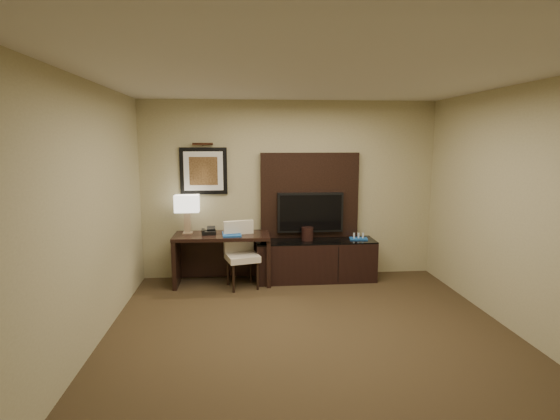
{
  "coord_description": "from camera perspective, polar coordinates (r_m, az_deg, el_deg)",
  "views": [
    {
      "loc": [
        -0.73,
        -4.14,
        2.1
      ],
      "look_at": [
        -0.21,
        1.8,
        1.15
      ],
      "focal_mm": 28.0,
      "sensor_mm": 36.0,
      "label": 1
    }
  ],
  "objects": [
    {
      "name": "floor",
      "position": [
        4.7,
        4.69,
        -17.59
      ],
      "size": [
        4.5,
        5.0,
        0.01
      ],
      "primitive_type": "cube",
      "color": "#362818",
      "rests_on": "ground"
    },
    {
      "name": "table_lamp",
      "position": [
        6.54,
        -12.02,
        -0.7
      ],
      "size": [
        0.33,
        0.19,
        0.54
      ],
      "primitive_type": null,
      "rotation": [
        0.0,
        0.0,
        0.01
      ],
      "color": "tan",
      "rests_on": "desk"
    },
    {
      "name": "ceiling",
      "position": [
        4.24,
        5.18,
        17.15
      ],
      "size": [
        4.5,
        5.0,
        0.01
      ],
      "primitive_type": "cube",
      "color": "silver",
      "rests_on": "wall_back"
    },
    {
      "name": "wall_back",
      "position": [
        6.72,
        1.26,
        2.65
      ],
      "size": [
        4.5,
        0.01,
        2.7
      ],
      "primitive_type": "cube",
      "color": "tan",
      "rests_on": "floor"
    },
    {
      "name": "tv_wall_panel",
      "position": [
        6.71,
        3.86,
        1.93
      ],
      "size": [
        1.5,
        0.12,
        1.3
      ],
      "primitive_type": "cube",
      "color": "black",
      "rests_on": "wall_back"
    },
    {
      "name": "book",
      "position": [
        6.36,
        -6.92,
        -2.28
      ],
      "size": [
        0.16,
        0.04,
        0.22
      ],
      "primitive_type": "imported",
      "rotation": [
        0.0,
        0.0,
        -0.11
      ],
      "color": "tan",
      "rests_on": "desk"
    },
    {
      "name": "minibar_tray",
      "position": [
        6.74,
        10.22,
        -3.38
      ],
      "size": [
        0.29,
        0.2,
        0.1
      ],
      "primitive_type": null,
      "rotation": [
        0.0,
        0.0,
        -0.16
      ],
      "color": "blue",
      "rests_on": "credenza"
    },
    {
      "name": "wall_left",
      "position": [
        4.47,
        -24.81,
        -1.45
      ],
      "size": [
        0.01,
        5.0,
        2.7
      ],
      "primitive_type": "cube",
      "color": "tan",
      "rests_on": "floor"
    },
    {
      "name": "picture_light",
      "position": [
        6.6,
        -10.07,
        8.49
      ],
      "size": [
        0.04,
        0.04,
        0.3
      ],
      "primitive_type": "cylinder",
      "color": "#3B2012",
      "rests_on": "wall_back"
    },
    {
      "name": "tv",
      "position": [
        6.65,
        3.97,
        -0.32
      ],
      "size": [
        1.0,
        0.08,
        0.6
      ],
      "primitive_type": "cube",
      "color": "black",
      "rests_on": "tv_wall_panel"
    },
    {
      "name": "ice_bucket",
      "position": [
        6.57,
        3.6,
        -3.12
      ],
      "size": [
        0.2,
        0.2,
        0.2
      ],
      "primitive_type": "cylinder",
      "rotation": [
        0.0,
        0.0,
        0.15
      ],
      "color": "black",
      "rests_on": "credenza"
    },
    {
      "name": "credenza",
      "position": [
        6.68,
        4.65,
        -6.54
      ],
      "size": [
        1.8,
        0.51,
        0.62
      ],
      "primitive_type": "cube",
      "rotation": [
        0.0,
        0.0,
        0.01
      ],
      "color": "black",
      "rests_on": "floor"
    },
    {
      "name": "desk",
      "position": [
        6.53,
        -7.52,
        -6.36
      ],
      "size": [
        1.4,
        0.62,
        0.75
      ],
      "primitive_type": "cube",
      "rotation": [
        0.0,
        0.0,
        -0.02
      ],
      "color": "black",
      "rests_on": "floor"
    },
    {
      "name": "desk_phone",
      "position": [
        6.46,
        -9.26,
        -2.71
      ],
      "size": [
        0.21,
        0.19,
        0.1
      ],
      "primitive_type": null,
      "rotation": [
        0.0,
        0.0,
        0.07
      ],
      "color": "black",
      "rests_on": "desk"
    },
    {
      "name": "wall_front",
      "position": [
        1.94,
        18.08,
        -14.12
      ],
      "size": [
        4.5,
        0.01,
        2.7
      ],
      "primitive_type": "cube",
      "color": "tan",
      "rests_on": "floor"
    },
    {
      "name": "wall_right",
      "position": [
        5.15,
        30.4,
        -0.57
      ],
      "size": [
        0.01,
        5.0,
        2.7
      ],
      "primitive_type": "cube",
      "color": "tan",
      "rests_on": "floor"
    },
    {
      "name": "blue_folder",
      "position": [
        6.37,
        -6.33,
        -3.16
      ],
      "size": [
        0.29,
        0.37,
        0.02
      ],
      "primitive_type": "cube",
      "rotation": [
        0.0,
        0.0,
        0.08
      ],
      "color": "#164995",
      "rests_on": "desk"
    },
    {
      "name": "desk_chair",
      "position": [
        6.3,
        -4.96,
        -6.09
      ],
      "size": [
        0.55,
        0.6,
        0.91
      ],
      "primitive_type": null,
      "rotation": [
        0.0,
        0.0,
        0.26
      ],
      "color": "beige",
      "rests_on": "floor"
    },
    {
      "name": "artwork",
      "position": [
        6.65,
        -9.95,
        5.04
      ],
      "size": [
        0.7,
        0.04,
        0.7
      ],
      "primitive_type": "cube",
      "color": "black",
      "rests_on": "wall_back"
    }
  ]
}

